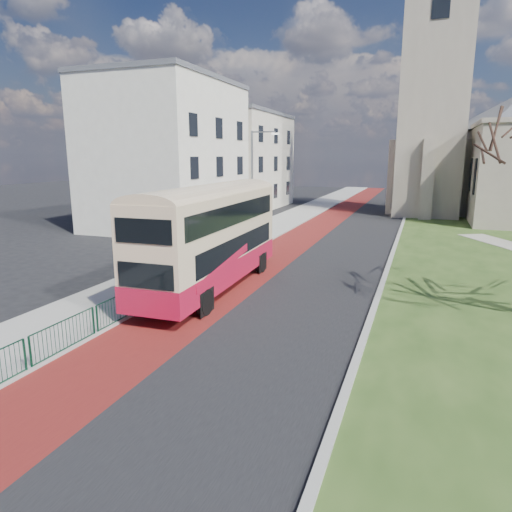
% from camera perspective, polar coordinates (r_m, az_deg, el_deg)
% --- Properties ---
extents(ground, '(160.00, 160.00, 0.00)m').
position_cam_1_polar(ground, '(17.61, -7.35, -8.67)').
color(ground, black).
rests_on(ground, ground).
extents(road_carriageway, '(9.00, 120.00, 0.01)m').
position_cam_1_polar(road_carriageway, '(35.65, 9.73, 2.05)').
color(road_carriageway, black).
rests_on(road_carriageway, ground).
extents(bus_lane, '(3.40, 120.00, 0.01)m').
position_cam_1_polar(bus_lane, '(36.22, 5.53, 2.33)').
color(bus_lane, '#591414').
rests_on(bus_lane, ground).
extents(pavement_west, '(4.00, 120.00, 0.12)m').
position_cam_1_polar(pavement_west, '(37.32, -0.13, 2.77)').
color(pavement_west, gray).
rests_on(pavement_west, ground).
extents(kerb_west, '(0.25, 120.00, 0.13)m').
position_cam_1_polar(kerb_west, '(36.69, 2.81, 2.60)').
color(kerb_west, '#999993').
rests_on(kerb_west, ground).
extents(kerb_east, '(0.25, 80.00, 0.13)m').
position_cam_1_polar(kerb_east, '(37.11, 17.31, 2.16)').
color(kerb_east, '#999993').
rests_on(kerb_east, ground).
extents(pedestrian_railing, '(0.07, 24.00, 1.12)m').
position_cam_1_polar(pedestrian_railing, '(22.13, -9.46, -2.82)').
color(pedestrian_railing, '#0D3A25').
rests_on(pedestrian_railing, ground).
extents(gothic_church, '(16.38, 18.00, 40.00)m').
position_cam_1_polar(gothic_church, '(53.21, 26.58, 18.54)').
color(gothic_church, gray).
rests_on(gothic_church, ground).
extents(street_block_near, '(10.30, 14.30, 13.00)m').
position_cam_1_polar(street_block_near, '(42.49, -10.92, 12.47)').
color(street_block_near, silver).
rests_on(street_block_near, ground).
extents(street_block_far, '(10.30, 16.30, 11.50)m').
position_cam_1_polar(street_block_far, '(56.84, -2.46, 11.84)').
color(street_block_far, beige).
rests_on(street_block_far, ground).
extents(streetlamp, '(2.13, 0.18, 8.00)m').
position_cam_1_polar(streetlamp, '(34.73, -0.26, 9.58)').
color(streetlamp, gray).
rests_on(streetlamp, pavement_west).
extents(bus, '(2.95, 11.56, 4.80)m').
position_cam_1_polar(bus, '(21.59, -5.64, 2.85)').
color(bus, '#A80F2C').
rests_on(bus, ground).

